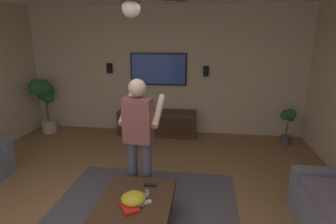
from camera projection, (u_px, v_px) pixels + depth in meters
wall_back_tv at (164, 71)px, 6.06m from camera, size 0.10×6.28×2.77m
area_rug at (141, 218)px, 3.32m from camera, size 2.42×2.37×0.01m
coffee_table at (136, 208)px, 3.05m from camera, size 1.00×0.80×0.40m
media_console at (157, 123)px, 6.05m from camera, size 0.45×1.70×0.55m
tv at (158, 69)px, 5.97m from camera, size 0.05×1.24×0.70m
person_standing at (139, 133)px, 3.53m from camera, size 0.56×0.57×1.64m
potted_plant_tall at (44, 95)px, 6.06m from camera, size 0.64×0.42×1.25m
potted_plant_short at (288, 120)px, 5.47m from camera, size 0.30×0.28×0.76m
bowl at (133, 198)px, 2.94m from camera, size 0.27×0.27×0.12m
remote_white at (145, 203)px, 2.94m from camera, size 0.13×0.14×0.02m
remote_black at (150, 185)px, 3.29m from camera, size 0.05×0.15×0.02m
remote_grey at (147, 194)px, 3.11m from camera, size 0.15×0.07×0.02m
book at (130, 208)px, 2.85m from camera, size 0.27×0.26×0.04m
vase_round at (138, 105)px, 6.05m from camera, size 0.22×0.22×0.22m
wall_speaker_left at (206, 71)px, 5.85m from camera, size 0.06×0.12×0.22m
wall_speaker_right at (110, 68)px, 6.13m from camera, size 0.06×0.12×0.22m
ceiling_fan at (130, 0)px, 2.35m from camera, size 1.15×1.12×0.46m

